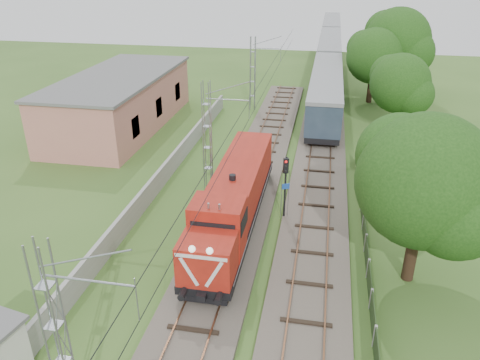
# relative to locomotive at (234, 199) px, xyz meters

# --- Properties ---
(ground) EXTENTS (140.00, 140.00, 0.00)m
(ground) POSITION_rel_locomotive_xyz_m (0.00, -6.68, -2.11)
(ground) COLOR #365821
(ground) RESTS_ON ground
(track_main) EXTENTS (4.20, 70.00, 0.45)m
(track_main) POSITION_rel_locomotive_xyz_m (0.00, 0.32, -1.93)
(track_main) COLOR #6B6054
(track_main) RESTS_ON ground
(track_side) EXTENTS (4.20, 80.00, 0.45)m
(track_side) POSITION_rel_locomotive_xyz_m (5.00, 13.32, -1.93)
(track_side) COLOR #6B6054
(track_side) RESTS_ON ground
(catenary) EXTENTS (3.31, 70.00, 8.00)m
(catenary) POSITION_rel_locomotive_xyz_m (-2.95, 5.32, 1.94)
(catenary) COLOR gray
(catenary) RESTS_ON ground
(boundary_wall) EXTENTS (0.25, 40.00, 1.50)m
(boundary_wall) POSITION_rel_locomotive_xyz_m (-6.50, 5.32, -1.36)
(boundary_wall) COLOR #9E9E99
(boundary_wall) RESTS_ON ground
(station_building) EXTENTS (8.40, 20.40, 5.22)m
(station_building) POSITION_rel_locomotive_xyz_m (-15.00, 17.32, 0.52)
(station_building) COLOR tan
(station_building) RESTS_ON ground
(fence) EXTENTS (0.12, 32.00, 1.20)m
(fence) POSITION_rel_locomotive_xyz_m (8.00, -3.68, -1.51)
(fence) COLOR black
(fence) RESTS_ON ground
(locomotive) EXTENTS (2.78, 15.90, 4.04)m
(locomotive) POSITION_rel_locomotive_xyz_m (0.00, 0.00, 0.00)
(locomotive) COLOR black
(locomotive) RESTS_ON ground
(coach_rake) EXTENTS (3.25, 72.45, 3.76)m
(coach_rake) POSITION_rel_locomotive_xyz_m (5.00, 50.25, 0.55)
(coach_rake) COLOR black
(coach_rake) RESTS_ON ground
(signal_post) EXTENTS (0.47, 0.38, 4.47)m
(signal_post) POSITION_rel_locomotive_xyz_m (2.98, 1.51, 0.96)
(signal_post) COLOR black
(signal_post) RESTS_ON ground
(tree_a) EXTENTS (7.05, 6.71, 9.14)m
(tree_a) POSITION_rel_locomotive_xyz_m (10.19, -3.34, 3.59)
(tree_a) COLOR #3D2519
(tree_a) RESTS_ON ground
(tree_b) EXTENTS (5.88, 5.60, 7.62)m
(tree_b) POSITION_rel_locomotive_xyz_m (11.87, 20.53, 2.64)
(tree_b) COLOR #3D2519
(tree_b) RESTS_ON ground
(tree_c) EXTENTS (6.56, 6.25, 8.51)m
(tree_c) POSITION_rel_locomotive_xyz_m (10.14, 30.84, 3.19)
(tree_c) COLOR #3D2519
(tree_c) RESTS_ON ground
(tree_d) EXTENTS (8.06, 7.68, 10.45)m
(tree_d) POSITION_rel_locomotive_xyz_m (12.88, 34.13, 4.41)
(tree_d) COLOR #3D2519
(tree_d) RESTS_ON ground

